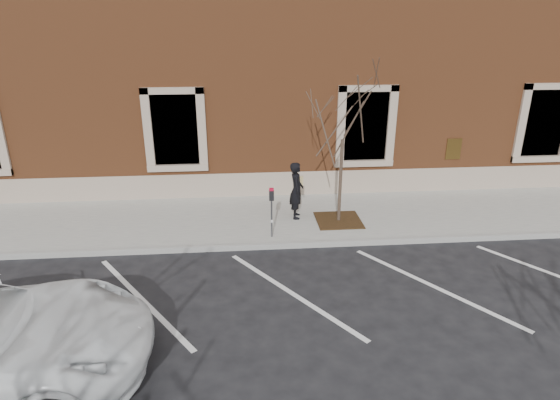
{
  "coord_description": "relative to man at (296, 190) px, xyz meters",
  "views": [
    {
      "loc": [
        -0.99,
        -10.95,
        5.58
      ],
      "look_at": [
        0.0,
        0.6,
        1.1
      ],
      "focal_mm": 30.0,
      "sensor_mm": 36.0,
      "label": 1
    }
  ],
  "objects": [
    {
      "name": "parking_stripes",
      "position": [
        -0.56,
        -3.83,
        -0.98
      ],
      "size": [
        28.0,
        4.4,
        0.01
      ],
      "primitive_type": null,
      "color": "silver",
      "rests_on": "ground"
    },
    {
      "name": "curb_near",
      "position": [
        -0.56,
        -1.68,
        -0.91
      ],
      "size": [
        40.0,
        0.12,
        0.15
      ],
      "primitive_type": "cube",
      "color": "#9E9E99",
      "rests_on": "ground"
    },
    {
      "name": "building_civic",
      "position": [
        -0.56,
        6.12,
        3.01
      ],
      "size": [
        40.0,
        8.62,
        8.0
      ],
      "color": "brown",
      "rests_on": "ground"
    },
    {
      "name": "sidewalk_near",
      "position": [
        -0.56,
        0.12,
        -0.91
      ],
      "size": [
        40.0,
        3.5,
        0.15
      ],
      "primitive_type": "cube",
      "color": "#B9B9AE",
      "rests_on": "ground"
    },
    {
      "name": "man",
      "position": [
        0.0,
        0.0,
        0.0
      ],
      "size": [
        0.44,
        0.63,
        1.67
      ],
      "primitive_type": "imported",
      "rotation": [
        0.0,
        0.0,
        1.5
      ],
      "color": "black",
      "rests_on": "sidewalk_near"
    },
    {
      "name": "ground",
      "position": [
        -0.56,
        -1.63,
        -0.99
      ],
      "size": [
        120.0,
        120.0,
        0.0
      ],
      "primitive_type": "plane",
      "color": "#28282B",
      "rests_on": "ground"
    },
    {
      "name": "sapling",
      "position": [
        1.19,
        -0.37,
        2.22
      ],
      "size": [
        2.62,
        2.62,
        4.36
      ],
      "color": "#47332B",
      "rests_on": "sidewalk_near"
    },
    {
      "name": "tree_grate",
      "position": [
        1.19,
        -0.37,
        -0.82
      ],
      "size": [
        1.28,
        1.28,
        0.03
      ],
      "primitive_type": "cube",
      "color": "#432A15",
      "rests_on": "sidewalk_near"
    },
    {
      "name": "parking_meter",
      "position": [
        -0.81,
        -1.28,
        0.12
      ],
      "size": [
        0.13,
        0.1,
        1.38
      ],
      "rotation": [
        0.0,
        0.0,
        0.22
      ],
      "color": "#595B60",
      "rests_on": "sidewalk_near"
    }
  ]
}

